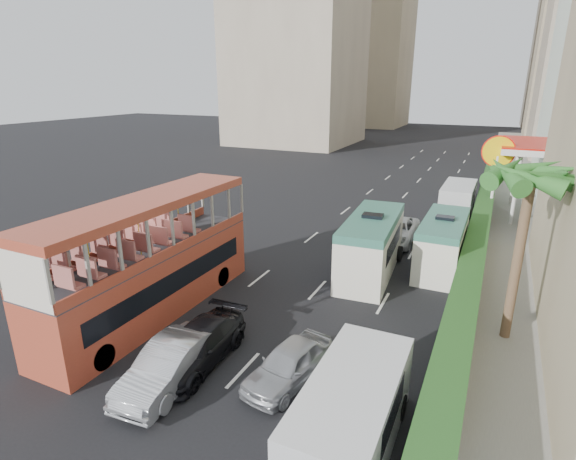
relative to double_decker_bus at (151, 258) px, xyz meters
The scene contains 17 objects.
ground_plane 6.51m from the double_decker_bus, ahead, with size 200.00×200.00×0.00m, color black.
double_decker_bus is the anchor object (origin of this frame).
car_silver_lane_a 5.84m from the double_decker_bus, 43.76° to the right, with size 1.55×4.44×1.46m, color #ADAFB4.
car_silver_lane_b 7.93m from the double_decker_bus, 14.10° to the right, with size 1.55×3.84×1.31m, color #ADAFB4.
car_black 5.18m from the double_decker_bus, 30.22° to the right, with size 1.90×4.67×1.36m, color black.
van_asset 15.64m from the double_decker_bus, 61.24° to the left, with size 2.37×5.14×1.43m, color silver.
minibus_near 10.97m from the double_decker_bus, 48.02° to the left, with size 2.28×6.85×3.04m, color silver.
minibus_far 14.88m from the double_decker_bus, 44.62° to the left, with size 2.05×6.16×2.73m, color silver.
panel_van_near 10.81m from the double_decker_bus, 20.63° to the right, with size 2.18×5.45×2.18m, color silver.
panel_van_far 24.50m from the double_decker_bus, 65.22° to the left, with size 2.19×5.48×2.19m, color silver.
sidewalk 29.26m from the double_decker_bus, 59.04° to the left, with size 6.00×120.00×0.18m, color #99968C.
kerb_wall 18.66m from the double_decker_bus, 48.93° to the left, with size 0.30×44.00×1.00m, color silver.
hedge 18.60m from the double_decker_bus, 48.93° to the left, with size 1.10×44.00×0.70m, color #2D6626.
palm_tree 14.39m from the double_decker_bus, 16.16° to the left, with size 0.36×0.36×6.40m, color brown.
shell_station 28.02m from the double_decker_bus, 55.18° to the left, with size 6.50×8.00×5.50m, color silver.
tower_far_b 107.94m from the double_decker_bus, 77.53° to the left, with size 14.00×14.00×40.00m, color #B2A28C.
tower_left_b 93.68m from the double_decker_bus, 100.08° to the left, with size 16.00×16.00×46.00m, color tan.
Camera 1 is at (6.68, -13.38, 9.56)m, focal length 28.00 mm.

